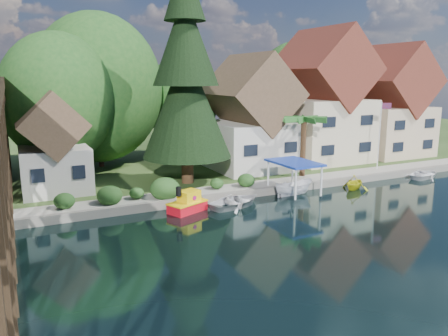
{
  "coord_description": "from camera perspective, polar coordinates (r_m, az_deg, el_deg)",
  "views": [
    {
      "loc": [
        -13.73,
        -20.9,
        9.28
      ],
      "look_at": [
        -0.62,
        6.0,
        3.03
      ],
      "focal_mm": 35.0,
      "sensor_mm": 36.0,
      "label": 1
    }
  ],
  "objects": [
    {
      "name": "ground",
      "position": [
        26.68,
        6.94,
        -8.65
      ],
      "size": [
        140.0,
        140.0,
        0.0
      ],
      "primitive_type": "plane",
      "color": "black",
      "rests_on": "ground"
    },
    {
      "name": "bank",
      "position": [
        57.31,
        -11.79,
        2.48
      ],
      "size": [
        140.0,
        52.0,
        0.5
      ],
      "primitive_type": "cube",
      "color": "#29441B",
      "rests_on": "ground"
    },
    {
      "name": "seawall",
      "position": [
        35.07,
        5.37,
        -3.07
      ],
      "size": [
        60.0,
        0.4,
        0.62
      ],
      "primitive_type": "cube",
      "color": "slate",
      "rests_on": "ground"
    },
    {
      "name": "promenade",
      "position": [
        37.12,
        6.98,
        -1.93
      ],
      "size": [
        50.0,
        2.6,
        0.06
      ],
      "primitive_type": "cube",
      "color": "gray",
      "rests_on": "bank"
    },
    {
      "name": "house_left",
      "position": [
        42.53,
        3.36,
        6.19
      ],
      "size": [
        7.64,
        8.64,
        11.02
      ],
      "color": "beige",
      "rests_on": "bank"
    },
    {
      "name": "house_center",
      "position": [
        47.86,
        12.61,
        8.09
      ],
      "size": [
        8.65,
        9.18,
        13.89
      ],
      "color": "beige",
      "rests_on": "bank"
    },
    {
      "name": "house_right",
      "position": [
        53.61,
        20.54,
        7.31
      ],
      "size": [
        8.15,
        8.64,
        12.45
      ],
      "color": "#C6AE8E",
      "rests_on": "bank"
    },
    {
      "name": "shed",
      "position": [
        35.92,
        -21.32,
        2.25
      ],
      "size": [
        5.09,
        5.4,
        7.85
      ],
      "color": "beige",
      "rests_on": "bank"
    },
    {
      "name": "bg_trees",
      "position": [
        44.7,
        -6.79,
        9.16
      ],
      "size": [
        49.9,
        13.3,
        10.57
      ],
      "color": "#382314",
      "rests_on": "bank"
    },
    {
      "name": "shrubs",
      "position": [
        32.52,
        -8.85,
        -2.68
      ],
      "size": [
        15.76,
        2.47,
        1.7
      ],
      "color": "#1F4318",
      "rests_on": "bank"
    },
    {
      "name": "conifer",
      "position": [
        36.14,
        -5.0,
        11.68
      ],
      "size": [
        7.37,
        7.37,
        18.15
      ],
      "color": "#382314",
      "rests_on": "bank"
    },
    {
      "name": "palm_tree",
      "position": [
        39.25,
        10.41,
        6.05
      ],
      "size": [
        5.17,
        5.17,
        5.71
      ],
      "color": "#382314",
      "rests_on": "bank"
    },
    {
      "name": "flagpole",
      "position": [
        44.08,
        19.84,
        4.85
      ],
      "size": [
        0.98,
        0.36,
        6.5
      ],
      "color": "white",
      "rests_on": "bank"
    },
    {
      "name": "tugboat",
      "position": [
        30.78,
        -4.77,
        -4.64
      ],
      "size": [
        3.11,
        2.45,
        1.99
      ],
      "color": "red",
      "rests_on": "ground"
    },
    {
      "name": "boat_white_a",
      "position": [
        31.99,
        1.58,
        -4.22
      ],
      "size": [
        5.06,
        4.21,
        0.91
      ],
      "primitive_type": "imported",
      "rotation": [
        0.0,
        0.0,
        1.85
      ],
      "color": "silver",
      "rests_on": "ground"
    },
    {
      "name": "boat_canopy",
      "position": [
        35.08,
        9.1,
        -1.69
      ],
      "size": [
        3.5,
        4.36,
        2.77
      ],
      "color": "white",
      "rests_on": "ground"
    },
    {
      "name": "boat_yellow",
      "position": [
        38.29,
        16.7,
        -1.66
      ],
      "size": [
        3.39,
        3.22,
        1.4
      ],
      "primitive_type": "imported",
      "rotation": [
        0.0,
        0.0,
        2.03
      ],
      "color": "#C9CA16",
      "rests_on": "ground"
    },
    {
      "name": "boat_white_b",
      "position": [
        45.21,
        24.78,
        -0.62
      ],
      "size": [
        4.54,
        3.75,
        0.82
      ],
      "primitive_type": "imported",
      "rotation": [
        0.0,
        0.0,
        1.84
      ],
      "color": "white",
      "rests_on": "ground"
    }
  ]
}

